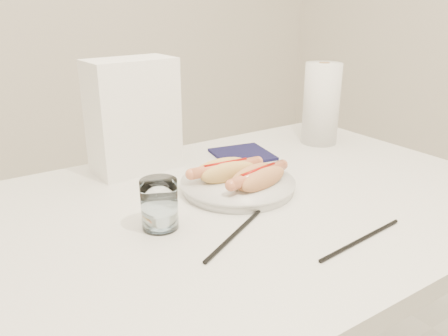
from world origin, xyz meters
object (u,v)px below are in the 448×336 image
hotdog_right (258,178)px  napkin_box (133,116)px  plate (238,186)px  hotdog_left (226,171)px  water_glass (159,204)px  table (240,225)px  paper_towel_roll (321,104)px

hotdog_right → napkin_box: (-0.15, 0.30, 0.09)m
plate → hotdog_left: (-0.01, 0.03, 0.03)m
hotdog_left → hotdog_right: bearing=-59.0°
water_glass → plate: bearing=15.5°
water_glass → napkin_box: bearing=74.3°
table → plate: plate is taller
hotdog_left → water_glass: 0.22m
hotdog_left → napkin_box: size_ratio=0.63×
hotdog_left → paper_towel_roll: paper_towel_roll is taller
plate → hotdog_left: 0.04m
table → napkin_box: (-0.11, 0.30, 0.20)m
plate → water_glass: bearing=-164.5°
hotdog_right → water_glass: 0.24m
plate → napkin_box: size_ratio=0.90×
table → napkin_box: napkin_box is taller
hotdog_right → napkin_box: 0.35m
napkin_box → paper_towel_roll: size_ratio=1.17×
plate → napkin_box: bearing=117.8°
paper_towel_roll → napkin_box: bearing=170.5°
plate → water_glass: size_ratio=2.58×
plate → hotdog_right: (0.02, -0.05, 0.03)m
hotdog_left → hotdog_right: same height
table → hotdog_right: (0.04, 0.00, 0.10)m
water_glass → hotdog_right: bearing=3.7°
table → paper_towel_roll: 0.51m
plate → paper_towel_roll: size_ratio=1.05×
hotdog_left → paper_towel_roll: size_ratio=0.73×
water_glass → napkin_box: (0.09, 0.31, 0.09)m
plate → hotdog_left: size_ratio=1.44×
plate → napkin_box: napkin_box is taller
plate → paper_towel_roll: bearing=21.5°
hotdog_right → paper_towel_roll: size_ratio=0.73×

